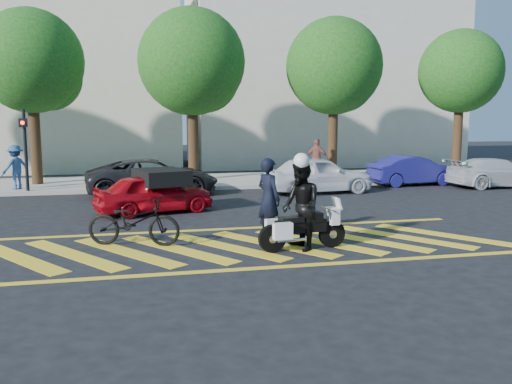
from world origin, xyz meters
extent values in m
plane|color=black|center=(0.00, 0.00, 0.00)|extent=(90.00, 90.00, 0.00)
cube|color=#9E998E|center=(0.00, 12.00, 0.07)|extent=(60.00, 5.00, 0.15)
cube|color=yellow|center=(-5.00, 0.00, 0.00)|extent=(2.43, 3.21, 0.01)
cube|color=yellow|center=(-3.90, 0.00, 0.00)|extent=(2.43, 3.21, 0.01)
cube|color=yellow|center=(-2.80, 0.00, 0.00)|extent=(2.43, 3.21, 0.01)
cube|color=yellow|center=(-1.70, 0.00, 0.00)|extent=(2.43, 3.21, 0.01)
cube|color=yellow|center=(-0.60, 0.00, 0.00)|extent=(2.43, 3.21, 0.01)
cube|color=yellow|center=(0.50, 0.00, 0.00)|extent=(2.43, 3.21, 0.01)
cube|color=yellow|center=(1.60, 0.00, 0.00)|extent=(2.43, 3.21, 0.01)
cube|color=yellow|center=(2.70, 0.00, 0.00)|extent=(2.43, 3.21, 0.01)
cube|color=yellow|center=(3.80, 0.00, 0.00)|extent=(2.43, 3.21, 0.01)
cube|color=yellow|center=(4.90, 0.00, 0.00)|extent=(2.43, 3.21, 0.01)
cube|color=yellow|center=(0.00, -1.90, 0.00)|extent=(12.00, 0.20, 0.01)
cube|color=yellow|center=(0.00, 1.90, 0.00)|extent=(12.00, 0.20, 0.01)
cube|color=beige|center=(-8.00, 21.00, 5.00)|extent=(16.00, 8.00, 10.00)
cube|color=beige|center=(9.00, 21.00, 5.50)|extent=(16.00, 8.00, 11.00)
cylinder|color=black|center=(-6.50, 12.00, 2.00)|extent=(0.44, 0.44, 4.00)
sphere|color=#134915|center=(-6.50, 12.00, 5.16)|extent=(4.20, 4.20, 4.20)
sphere|color=#134915|center=(-5.90, 12.30, 4.53)|extent=(2.73, 2.73, 2.73)
cylinder|color=black|center=(0.00, 12.00, 2.00)|extent=(0.44, 0.44, 4.00)
sphere|color=#134915|center=(0.00, 12.00, 5.26)|extent=(4.60, 4.60, 4.60)
sphere|color=#134915|center=(0.60, 12.30, 4.58)|extent=(2.99, 2.99, 2.99)
cylinder|color=black|center=(6.50, 12.00, 2.00)|extent=(0.44, 0.44, 4.00)
sphere|color=#134915|center=(6.50, 12.00, 5.21)|extent=(4.40, 4.40, 4.40)
sphere|color=#134915|center=(7.10, 12.30, 4.55)|extent=(2.86, 2.86, 2.86)
cylinder|color=black|center=(13.00, 12.00, 2.00)|extent=(0.44, 0.44, 4.00)
sphere|color=#134915|center=(13.00, 12.00, 5.10)|extent=(4.00, 4.00, 4.00)
sphere|color=#134915|center=(13.60, 12.30, 4.50)|extent=(2.60, 2.60, 2.60)
cylinder|color=black|center=(-6.50, 9.80, 1.60)|extent=(0.12, 0.12, 3.20)
cube|color=black|center=(-6.50, 9.60, 2.70)|extent=(0.28, 0.18, 0.32)
sphere|color=#FF260C|center=(-6.50, 9.50, 2.70)|extent=(0.14, 0.14, 0.14)
imported|color=black|center=(0.56, 0.66, 0.97)|extent=(0.74, 0.84, 1.95)
imported|color=black|center=(-2.63, 0.58, 0.56)|extent=(2.25, 1.34, 1.12)
cylinder|color=black|center=(0.29, -0.74, 0.31)|extent=(0.62, 0.20, 0.61)
cylinder|color=silver|center=(0.29, -0.74, 0.31)|extent=(0.20, 0.17, 0.18)
cylinder|color=black|center=(1.72, -0.58, 0.31)|extent=(0.62, 0.20, 0.61)
cylinder|color=silver|center=(1.72, -0.58, 0.31)|extent=(0.20, 0.17, 0.18)
cube|color=black|center=(0.96, -0.66, 0.54)|extent=(1.18, 0.37, 0.28)
cube|color=black|center=(1.24, -0.63, 0.72)|extent=(0.44, 0.32, 0.20)
cube|color=black|center=(0.73, -0.69, 0.70)|extent=(0.54, 0.37, 0.11)
cube|color=silver|center=(1.72, -0.58, 0.72)|extent=(0.25, 0.41, 0.37)
cube|color=silver|center=(0.41, -0.48, 0.51)|extent=(0.43, 0.21, 0.35)
cube|color=silver|center=(0.46, -0.96, 0.51)|extent=(0.43, 0.21, 0.35)
imported|color=black|center=(0.96, -0.66, 0.99)|extent=(0.85, 1.04, 1.98)
imported|color=#A80711|center=(-2.00, 4.77, 0.61)|extent=(3.83, 2.40, 1.22)
imported|color=black|center=(-1.90, 8.70, 0.68)|extent=(4.98, 2.46, 1.36)
imported|color=silver|center=(4.32, 7.80, 0.71)|extent=(4.33, 2.10, 1.42)
imported|color=navy|center=(9.10, 9.20, 0.63)|extent=(3.93, 1.61, 1.27)
imported|color=#B6BABF|center=(12.15, 7.80, 0.61)|extent=(4.20, 1.73, 1.21)
imported|color=#2E4E81|center=(-7.01, 10.39, 1.00)|extent=(1.24, 1.22, 1.71)
imported|color=#965244|center=(5.45, 11.17, 1.05)|extent=(1.12, 0.95, 1.80)
camera|label=1|loc=(-2.60, -11.84, 2.92)|focal=38.00mm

